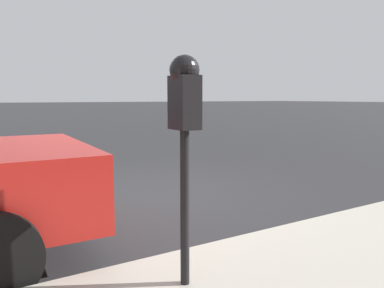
% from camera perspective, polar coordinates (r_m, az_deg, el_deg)
% --- Properties ---
extents(ground_plane, '(220.00, 220.00, 0.00)m').
position_cam_1_polar(ground_plane, '(5.35, -7.94, -7.89)').
color(ground_plane, '#2B2B2D').
extents(parking_meter, '(0.21, 0.19, 1.50)m').
position_cam_1_polar(parking_meter, '(2.38, -1.15, 4.93)').
color(parking_meter, black).
rests_on(parking_meter, sidewalk).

